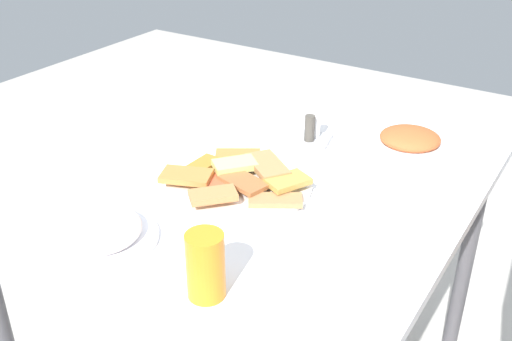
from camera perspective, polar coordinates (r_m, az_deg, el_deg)
The scene contains 9 objects.
dining_table at distance 1.43m, azimuth 1.01°, elevation -3.89°, with size 1.11×0.89×0.77m.
pide_platter at distance 1.35m, azimuth -1.70°, elevation -0.97°, with size 0.33×0.34×0.04m.
salad_plate_greens at distance 1.58m, azimuth 14.35°, elevation 2.79°, with size 0.23×0.23×0.05m.
salad_plate_rice at distance 1.20m, azimuth -14.40°, elevation -5.59°, with size 0.22×0.22×0.06m.
soda_can at distance 1.02m, azimuth -4.80°, elevation -8.96°, with size 0.07×0.07×0.12m, color orange.
paper_napkin at distance 1.41m, azimuth 10.93°, elevation -0.91°, with size 0.14×0.14×0.00m, color white.
fork at distance 1.41m, azimuth 10.27°, elevation -0.58°, with size 0.16×0.02×0.01m, color silver.
spoon at distance 1.40m, azimuth 11.62°, elevation -0.96°, with size 0.17×0.02×0.01m, color silver.
condiment_caddy at distance 1.56m, azimuth 5.35°, elevation 3.57°, with size 0.11×0.11×0.09m.
Camera 1 is at (1.03, 0.63, 1.45)m, focal length 42.27 mm.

